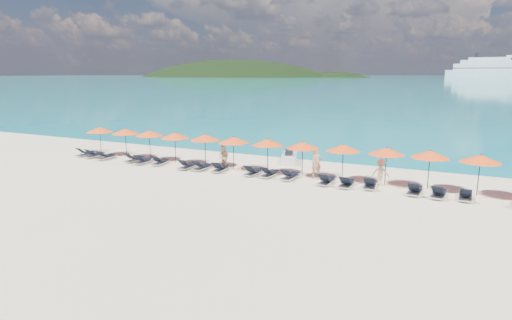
% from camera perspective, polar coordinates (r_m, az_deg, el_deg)
% --- Properties ---
extents(ground, '(1400.00, 1400.00, 0.00)m').
position_cam_1_polar(ground, '(23.97, -3.14, -4.11)').
color(ground, beige).
extents(sea, '(1600.00, 1300.00, 0.01)m').
position_cam_1_polar(sea, '(680.28, 25.35, 9.95)').
color(sea, '#1FA9B2').
rests_on(sea, ground).
extents(headland_main, '(374.00, 242.00, 126.50)m').
position_cam_1_polar(headland_main, '(642.35, -3.19, 7.60)').
color(headland_main, black).
rests_on(headland_main, ground).
extents(headland_small, '(162.00, 126.00, 85.50)m').
position_cam_1_polar(headland_small, '(603.57, 10.42, 7.46)').
color(headland_small, black).
rests_on(headland_small, ground).
extents(cruise_ship, '(122.38, 24.67, 33.87)m').
position_cam_1_polar(cruise_ship, '(576.35, 30.13, 10.29)').
color(cruise_ship, white).
rests_on(cruise_ship, ground).
extents(jetski, '(1.76, 2.80, 0.94)m').
position_cam_1_polar(jetski, '(31.38, 4.45, 0.36)').
color(jetski, white).
rests_on(jetski, ground).
extents(beachgoer_a, '(0.80, 0.80, 1.87)m').
position_cam_1_polar(beachgoer_a, '(26.95, 8.07, -0.40)').
color(beachgoer_a, tan).
rests_on(beachgoer_a, ground).
extents(beachgoer_b, '(0.88, 0.61, 1.67)m').
position_cam_1_polar(beachgoer_b, '(28.95, -4.34, 0.31)').
color(beachgoer_b, tan).
rests_on(beachgoer_b, ground).
extents(beachgoer_c, '(1.02, 0.49, 1.55)m').
position_cam_1_polar(beachgoer_c, '(25.94, 16.29, -1.58)').
color(beachgoer_c, tan).
rests_on(beachgoer_c, ground).
extents(umbrella_0, '(2.10, 2.10, 2.28)m').
position_cam_1_polar(umbrella_0, '(36.30, -20.13, 3.82)').
color(umbrella_0, black).
rests_on(umbrella_0, ground).
extents(umbrella_1, '(2.10, 2.10, 2.28)m').
position_cam_1_polar(umbrella_1, '(34.61, -17.04, 3.67)').
color(umbrella_1, black).
rests_on(umbrella_1, ground).
extents(umbrella_2, '(2.10, 2.10, 2.28)m').
position_cam_1_polar(umbrella_2, '(33.05, -14.05, 3.49)').
color(umbrella_2, black).
rests_on(umbrella_2, ground).
extents(umbrella_3, '(2.10, 2.10, 2.28)m').
position_cam_1_polar(umbrella_3, '(31.47, -10.77, 3.24)').
color(umbrella_3, black).
rests_on(umbrella_3, ground).
extents(umbrella_4, '(2.10, 2.10, 2.28)m').
position_cam_1_polar(umbrella_4, '(30.16, -6.81, 3.00)').
color(umbrella_4, black).
rests_on(umbrella_4, ground).
extents(umbrella_5, '(2.10, 2.10, 2.28)m').
position_cam_1_polar(umbrella_5, '(28.86, -3.02, 2.68)').
color(umbrella_5, black).
rests_on(umbrella_5, ground).
extents(umbrella_6, '(2.10, 2.10, 2.28)m').
position_cam_1_polar(umbrella_6, '(27.93, 1.56, 2.40)').
color(umbrella_6, black).
rests_on(umbrella_6, ground).
extents(umbrella_7, '(2.10, 2.10, 2.28)m').
position_cam_1_polar(umbrella_7, '(26.88, 6.25, 1.97)').
color(umbrella_7, black).
rests_on(umbrella_7, ground).
extents(umbrella_8, '(2.10, 2.10, 2.28)m').
position_cam_1_polar(umbrella_8, '(26.32, 11.57, 1.59)').
color(umbrella_8, black).
rests_on(umbrella_8, ground).
extents(umbrella_9, '(2.10, 2.10, 2.28)m').
position_cam_1_polar(umbrella_9, '(25.83, 17.03, 1.13)').
color(umbrella_9, black).
rests_on(umbrella_9, ground).
extents(umbrella_10, '(2.10, 2.10, 2.28)m').
position_cam_1_polar(umbrella_10, '(25.65, 22.20, 0.71)').
color(umbrella_10, black).
rests_on(umbrella_10, ground).
extents(umbrella_11, '(2.10, 2.10, 2.28)m').
position_cam_1_polar(umbrella_11, '(25.47, 27.76, 0.16)').
color(umbrella_11, black).
rests_on(umbrella_11, ground).
extents(lounger_0, '(0.77, 1.75, 0.66)m').
position_cam_1_polar(lounger_0, '(36.30, -21.67, 0.86)').
color(lounger_0, silver).
rests_on(lounger_0, ground).
extents(lounger_1, '(0.71, 1.73, 0.66)m').
position_cam_1_polar(lounger_1, '(35.42, -20.68, 0.68)').
color(lounger_1, silver).
rests_on(lounger_1, ground).
extents(lounger_2, '(0.66, 1.71, 0.66)m').
position_cam_1_polar(lounger_2, '(34.39, -19.33, 0.47)').
color(lounger_2, silver).
rests_on(lounger_2, ground).
extents(lounger_3, '(0.72, 1.73, 0.66)m').
position_cam_1_polar(lounger_3, '(32.75, -15.91, 0.15)').
color(lounger_3, silver).
rests_on(lounger_3, ground).
extents(lounger_4, '(0.63, 1.70, 0.66)m').
position_cam_1_polar(lounger_4, '(31.96, -14.77, -0.06)').
color(lounger_4, silver).
rests_on(lounger_4, ground).
extents(lounger_5, '(0.77, 1.75, 0.66)m').
position_cam_1_polar(lounger_5, '(31.29, -12.64, -0.20)').
color(lounger_5, silver).
rests_on(lounger_5, ground).
extents(lounger_6, '(0.64, 1.71, 0.66)m').
position_cam_1_polar(lounger_6, '(29.62, -9.11, -0.73)').
color(lounger_6, silver).
rests_on(lounger_6, ground).
extents(lounger_7, '(0.71, 1.73, 0.66)m').
position_cam_1_polar(lounger_7, '(29.15, -7.20, -0.87)').
color(lounger_7, silver).
rests_on(lounger_7, ground).
extents(lounger_8, '(0.76, 1.75, 0.66)m').
position_cam_1_polar(lounger_8, '(28.55, -4.79, -1.08)').
color(lounger_8, silver).
rests_on(lounger_8, ground).
extents(lounger_9, '(0.71, 1.73, 0.66)m').
position_cam_1_polar(lounger_9, '(27.44, -0.39, -1.56)').
color(lounger_9, silver).
rests_on(lounger_9, ground).
extents(lounger_10, '(0.73, 1.74, 0.66)m').
position_cam_1_polar(lounger_10, '(27.03, 1.82, -1.77)').
color(lounger_10, silver).
rests_on(lounger_10, ground).
extents(lounger_11, '(0.77, 1.75, 0.66)m').
position_cam_1_polar(lounger_11, '(26.44, 4.56, -2.10)').
color(lounger_11, silver).
rests_on(lounger_11, ground).
extents(lounger_12, '(0.71, 1.73, 0.66)m').
position_cam_1_polar(lounger_12, '(25.55, 9.36, -2.71)').
color(lounger_12, silver).
rests_on(lounger_12, ground).
extents(lounger_13, '(0.63, 1.70, 0.66)m').
position_cam_1_polar(lounger_13, '(25.19, 11.98, -3.02)').
color(lounger_13, silver).
rests_on(lounger_13, ground).
extents(lounger_14, '(0.78, 1.75, 0.66)m').
position_cam_1_polar(lounger_14, '(25.23, 14.95, -3.14)').
color(lounger_14, silver).
rests_on(lounger_14, ground).
extents(lounger_15, '(0.73, 1.74, 0.66)m').
position_cam_1_polar(lounger_15, '(24.74, 20.42, -3.77)').
color(lounger_15, silver).
rests_on(lounger_15, ground).
extents(lounger_16, '(0.76, 1.75, 0.66)m').
position_cam_1_polar(lounger_16, '(24.58, 23.18, -4.08)').
color(lounger_16, silver).
rests_on(lounger_16, ground).
extents(lounger_17, '(0.65, 1.71, 0.66)m').
position_cam_1_polar(lounger_17, '(24.73, 26.15, -4.25)').
color(lounger_17, silver).
rests_on(lounger_17, ground).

